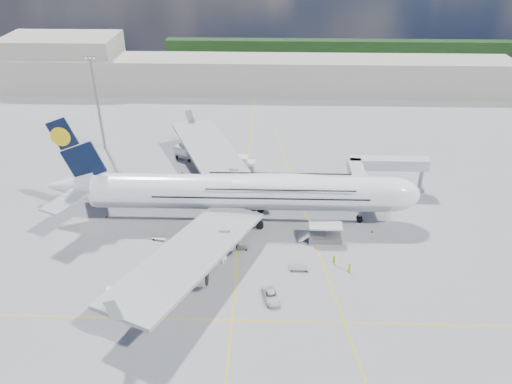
{
  "coord_description": "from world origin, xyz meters",
  "views": [
    {
      "loc": [
        5.71,
        -79.51,
        58.54
      ],
      "look_at": [
        3.05,
        8.0,
        8.0
      ],
      "focal_mm": 35.0,
      "sensor_mm": 36.0,
      "label": 1
    }
  ],
  "objects_px": {
    "dolly_row_a": "(116,290)",
    "dolly_nose_near": "(241,248)",
    "dolly_row_c": "(147,272)",
    "crew_loader": "(334,260)",
    "cone_wing_left_inner": "(217,174)",
    "dolly_nose_far": "(299,268)",
    "airliner": "(243,192)",
    "cone_nose": "(372,231)",
    "cone_wing_right_outer": "(190,269)",
    "catering_truck_outer": "(186,153)",
    "service_van": "(271,296)",
    "cone_tail": "(106,216)",
    "catering_truck_inner": "(240,164)",
    "cone_wing_left_outer": "(182,173)",
    "light_mast": "(98,103)",
    "crew_tug": "(185,285)",
    "dolly_back": "(159,238)",
    "cargo_loader": "(324,235)",
    "crew_van": "(350,268)",
    "crew_wing": "(197,269)",
    "baggage_tug": "(218,256)",
    "crew_nose": "(396,212)",
    "dolly_row_b": "(171,260)",
    "cone_wing_right_inner": "(170,272)",
    "jet_bridge": "(376,170)"
  },
  "relations": [
    {
      "from": "crew_nose",
      "to": "catering_truck_outer",
      "type": "bearing_deg",
      "value": 115.58
    },
    {
      "from": "airliner",
      "to": "cone_wing_left_inner",
      "type": "distance_m",
      "value": 22.53
    },
    {
      "from": "jet_bridge",
      "to": "cone_nose",
      "type": "height_order",
      "value": "jet_bridge"
    },
    {
      "from": "crew_wing",
      "to": "cone_tail",
      "type": "height_order",
      "value": "crew_wing"
    },
    {
      "from": "light_mast",
      "to": "cone_wing_left_inner",
      "type": "height_order",
      "value": "light_mast"
    },
    {
      "from": "baggage_tug",
      "to": "cone_wing_right_inner",
      "type": "relative_size",
      "value": 5.67
    },
    {
      "from": "baggage_tug",
      "to": "catering_truck_outer",
      "type": "distance_m",
      "value": 44.89
    },
    {
      "from": "airliner",
      "to": "cone_wing_right_inner",
      "type": "xyz_separation_m",
      "value": [
        -12.49,
        -18.39,
        -6.58
      ]
    },
    {
      "from": "light_mast",
      "to": "dolly_row_b",
      "type": "distance_m",
      "value": 58.46
    },
    {
      "from": "crew_tug",
      "to": "crew_van",
      "type": "bearing_deg",
      "value": -11.75
    },
    {
      "from": "crew_loader",
      "to": "cone_wing_left_inner",
      "type": "bearing_deg",
      "value": 174.42
    },
    {
      "from": "dolly_row_c",
      "to": "catering_truck_outer",
      "type": "xyz_separation_m",
      "value": [
        -0.4,
        48.56,
        0.54
      ]
    },
    {
      "from": "dolly_row_a",
      "to": "dolly_nose_near",
      "type": "bearing_deg",
      "value": 25.63
    },
    {
      "from": "cargo_loader",
      "to": "dolly_nose_far",
      "type": "xyz_separation_m",
      "value": [
        -5.41,
        -9.39,
        -0.88
      ]
    },
    {
      "from": "cone_wing_left_inner",
      "to": "dolly_row_c",
      "type": "bearing_deg",
      "value": -102.31
    },
    {
      "from": "airliner",
      "to": "dolly_nose_near",
      "type": "xyz_separation_m",
      "value": [
        0.08,
        -10.6,
        -6.57
      ]
    },
    {
      "from": "catering_truck_outer",
      "to": "cone_wing_right_inner",
      "type": "xyz_separation_m",
      "value": [
        4.22,
        -47.26,
        -1.42
      ]
    },
    {
      "from": "airliner",
      "to": "dolly_nose_far",
      "type": "bearing_deg",
      "value": -55.97
    },
    {
      "from": "cone_wing_left_outer",
      "to": "cone_wing_right_outer",
      "type": "xyz_separation_m",
      "value": [
        7.41,
        -37.83,
        0.0
      ]
    },
    {
      "from": "catering_truck_outer",
      "to": "cone_nose",
      "type": "distance_m",
      "value": 54.54
    },
    {
      "from": "dolly_row_c",
      "to": "dolly_back",
      "type": "bearing_deg",
      "value": 107.58
    },
    {
      "from": "dolly_back",
      "to": "crew_loader",
      "type": "height_order",
      "value": "crew_loader"
    },
    {
      "from": "dolly_nose_near",
      "to": "baggage_tug",
      "type": "xyz_separation_m",
      "value": [
        -4.19,
        -3.61,
        0.55
      ]
    },
    {
      "from": "cone_nose",
      "to": "dolly_row_a",
      "type": "bearing_deg",
      "value": -157.61
    },
    {
      "from": "catering_truck_inner",
      "to": "cone_nose",
      "type": "distance_m",
      "value": 38.84
    },
    {
      "from": "dolly_nose_far",
      "to": "cone_wing_left_outer",
      "type": "distance_m",
      "value": 46.09
    },
    {
      "from": "dolly_row_b",
      "to": "cone_nose",
      "type": "bearing_deg",
      "value": 7.95
    },
    {
      "from": "catering_truck_outer",
      "to": "dolly_nose_far",
      "type": "bearing_deg",
      "value": -29.79
    },
    {
      "from": "dolly_row_c",
      "to": "crew_tug",
      "type": "height_order",
      "value": "dolly_row_c"
    },
    {
      "from": "cargo_loader",
      "to": "cone_tail",
      "type": "relative_size",
      "value": 14.85
    },
    {
      "from": "crew_tug",
      "to": "light_mast",
      "type": "bearing_deg",
      "value": 96.2
    },
    {
      "from": "catering_truck_inner",
      "to": "cone_wing_left_outer",
      "type": "height_order",
      "value": "catering_truck_inner"
    },
    {
      "from": "crew_van",
      "to": "cone_tail",
      "type": "bearing_deg",
      "value": 63.17
    },
    {
      "from": "dolly_row_a",
      "to": "dolly_row_c",
      "type": "distance_m",
      "value": 6.22
    },
    {
      "from": "light_mast",
      "to": "crew_tug",
      "type": "bearing_deg",
      "value": -61.46
    },
    {
      "from": "cone_nose",
      "to": "cone_wing_right_outer",
      "type": "distance_m",
      "value": 38.17
    },
    {
      "from": "light_mast",
      "to": "cone_wing_right_outer",
      "type": "bearing_deg",
      "value": -59.17
    },
    {
      "from": "light_mast",
      "to": "dolly_back",
      "type": "distance_m",
      "value": 50.55
    },
    {
      "from": "cone_wing_left_outer",
      "to": "cone_nose",
      "type": "bearing_deg",
      "value": -29.57
    },
    {
      "from": "dolly_row_a",
      "to": "cone_nose",
      "type": "xyz_separation_m",
      "value": [
        47.75,
        19.68,
        -0.08
      ]
    },
    {
      "from": "baggage_tug",
      "to": "service_van",
      "type": "bearing_deg",
      "value": -21.83
    },
    {
      "from": "crew_tug",
      "to": "crew_loader",
      "type": "bearing_deg",
      "value": -5.9
    },
    {
      "from": "dolly_nose_far",
      "to": "crew_wing",
      "type": "distance_m",
      "value": 18.76
    },
    {
      "from": "airliner",
      "to": "catering_truck_outer",
      "type": "height_order",
      "value": "airliner"
    },
    {
      "from": "cone_wing_left_inner",
      "to": "crew_van",
      "type": "bearing_deg",
      "value": -53.02
    },
    {
      "from": "cargo_loader",
      "to": "dolly_nose_far",
      "type": "height_order",
      "value": "cargo_loader"
    },
    {
      "from": "cone_wing_right_inner",
      "to": "baggage_tug",
      "type": "bearing_deg",
      "value": 26.55
    },
    {
      "from": "dolly_row_a",
      "to": "dolly_nose_far",
      "type": "height_order",
      "value": "dolly_row_a"
    },
    {
      "from": "dolly_row_a",
      "to": "cone_wing_right_inner",
      "type": "height_order",
      "value": "cone_wing_right_inner"
    },
    {
      "from": "service_van",
      "to": "cone_tail",
      "type": "relative_size",
      "value": 8.77
    }
  ]
}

